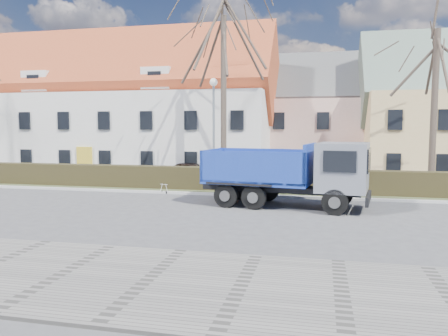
% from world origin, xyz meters
% --- Properties ---
extents(ground, '(120.00, 120.00, 0.00)m').
position_xyz_m(ground, '(0.00, 0.00, 0.00)').
color(ground, '#48484B').
extents(sidewalk_near, '(80.00, 5.00, 0.08)m').
position_xyz_m(sidewalk_near, '(0.00, -8.50, 0.04)').
color(sidewalk_near, gray).
rests_on(sidewalk_near, ground).
extents(curb_far, '(80.00, 0.30, 0.12)m').
position_xyz_m(curb_far, '(0.00, 4.60, 0.06)').
color(curb_far, '#B0B0AE').
rests_on(curb_far, ground).
extents(grass_strip, '(80.00, 3.00, 0.10)m').
position_xyz_m(grass_strip, '(0.00, 6.20, 0.05)').
color(grass_strip, '#3D4627').
rests_on(grass_strip, ground).
extents(hedge, '(60.00, 0.90, 1.30)m').
position_xyz_m(hedge, '(0.00, 6.00, 0.65)').
color(hedge, black).
rests_on(hedge, ground).
extents(building_white, '(26.80, 10.80, 9.50)m').
position_xyz_m(building_white, '(-13.00, 16.00, 4.75)').
color(building_white, silver).
rests_on(building_white, ground).
extents(building_pink, '(10.80, 8.80, 8.00)m').
position_xyz_m(building_pink, '(4.00, 20.00, 4.00)').
color(building_pink, '#D1A193').
rests_on(building_pink, ground).
extents(tree_1, '(9.20, 9.20, 12.65)m').
position_xyz_m(tree_1, '(-2.00, 8.50, 6.33)').
color(tree_1, '#42362D').
rests_on(tree_1, ground).
extents(tree_2, '(8.00, 8.00, 11.00)m').
position_xyz_m(tree_2, '(10.00, 8.50, 5.50)').
color(tree_2, '#42362D').
rests_on(tree_2, ground).
extents(dump_truck, '(8.03, 3.94, 3.08)m').
position_xyz_m(dump_truck, '(2.09, 2.11, 1.54)').
color(dump_truck, navy).
rests_on(dump_truck, ground).
extents(streetlight, '(0.51, 0.51, 6.54)m').
position_xyz_m(streetlight, '(-2.26, 7.00, 3.27)').
color(streetlight, '#8F959A').
rests_on(streetlight, ground).
extents(cart_frame, '(0.73, 0.53, 0.60)m').
position_xyz_m(cart_frame, '(-4.63, 4.55, 0.30)').
color(cart_frame, silver).
rests_on(cart_frame, ground).
extents(parked_car_a, '(4.04, 2.67, 1.28)m').
position_xyz_m(parked_car_a, '(-4.68, 10.40, 0.64)').
color(parked_car_a, black).
rests_on(parked_car_a, ground).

